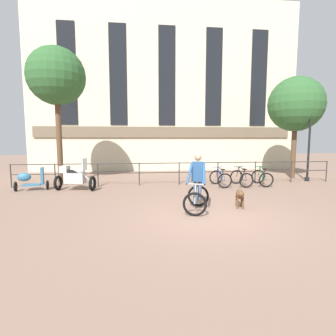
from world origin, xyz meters
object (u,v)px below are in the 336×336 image
(parked_bicycle_mid_right, at_px, (262,178))
(parked_scooter, at_px, (30,180))
(cyclist_with_bike, at_px, (197,185))
(dog, at_px, (240,195))
(parked_bicycle_near_lamp, at_px, (220,178))
(parked_motorcycle, at_px, (75,177))
(street_lamp, at_px, (310,134))
(parked_bicycle_mid_left, at_px, (241,178))

(parked_bicycle_mid_right, height_order, parked_scooter, parked_scooter)
(cyclist_with_bike, xyz_separation_m, dog, (1.37, 0.04, -0.35))
(parked_bicycle_near_lamp, bearing_deg, parked_bicycle_mid_right, 175.43)
(dog, distance_m, parked_motorcycle, 6.74)
(cyclist_with_bike, distance_m, parked_bicycle_near_lamp, 4.30)
(parked_bicycle_mid_right, xyz_separation_m, street_lamp, (2.87, 0.92, 2.02))
(parked_bicycle_near_lamp, distance_m, parked_bicycle_mid_right, 1.99)
(parked_scooter, height_order, street_lamp, street_lamp)
(dog, xyz_separation_m, parked_bicycle_near_lamp, (0.57, 3.77, -0.05))
(parked_motorcycle, height_order, parked_bicycle_mid_right, parked_motorcycle)
(cyclist_with_bike, relative_size, parked_motorcycle, 1.00)
(parked_motorcycle, height_order, parked_scooter, parked_motorcycle)
(parked_bicycle_mid_right, bearing_deg, parked_bicycle_near_lamp, 6.50)
(parked_bicycle_mid_right, bearing_deg, parked_motorcycle, 8.64)
(dog, distance_m, parked_bicycle_mid_right, 4.56)
(parked_scooter, bearing_deg, street_lamp, -96.91)
(cyclist_with_bike, distance_m, street_lamp, 8.45)
(cyclist_with_bike, distance_m, parked_bicycle_mid_right, 5.49)
(parked_bicycle_mid_right, bearing_deg, cyclist_with_bike, 50.66)
(parked_bicycle_near_lamp, height_order, parked_bicycle_mid_right, same)
(parked_bicycle_near_lamp, xyz_separation_m, parked_bicycle_mid_right, (1.99, 0.00, -0.00))
(parked_bicycle_near_lamp, xyz_separation_m, parked_bicycle_mid_left, (1.00, -0.00, 0.00))
(cyclist_with_bike, distance_m, parked_bicycle_mid_left, 4.83)
(parked_bicycle_near_lamp, relative_size, street_lamp, 0.27)
(parked_bicycle_near_lamp, bearing_deg, parked_bicycle_mid_left, 175.43)
(parked_bicycle_near_lamp, bearing_deg, parked_scooter, -3.68)
(cyclist_with_bike, xyz_separation_m, parked_motorcycle, (-4.41, 3.50, -0.20))
(parked_motorcycle, distance_m, street_lamp, 11.42)
(parked_bicycle_mid_right, bearing_deg, dog, 62.34)
(dog, height_order, parked_scooter, parked_scooter)
(parked_bicycle_mid_left, relative_size, street_lamp, 0.27)
(parked_bicycle_mid_left, distance_m, parked_scooter, 9.18)
(street_lamp, bearing_deg, dog, -139.16)
(dog, xyz_separation_m, parked_motorcycle, (-5.78, 3.46, 0.15))
(cyclist_with_bike, bearing_deg, parked_bicycle_mid_left, 70.38)
(dog, relative_size, parked_scooter, 0.62)
(cyclist_with_bike, bearing_deg, parked_bicycle_mid_right, 62.08)
(parked_bicycle_mid_left, relative_size, parked_scooter, 0.86)
(cyclist_with_bike, distance_m, parked_motorcycle, 5.63)
(dog, xyz_separation_m, parked_bicycle_mid_right, (2.56, 3.77, -0.05))
(street_lamp, bearing_deg, parked_motorcycle, -173.71)
(parked_bicycle_near_lamp, relative_size, parked_bicycle_mid_right, 0.98)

